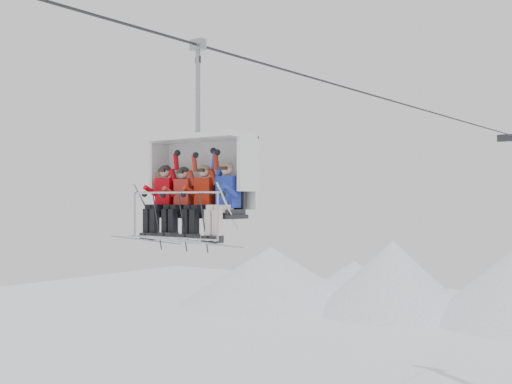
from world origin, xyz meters
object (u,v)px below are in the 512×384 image
Objects in this scene: chairlift_carrier at (202,175)px; skier_far_right at (224,198)px; skier_center_right at (202,199)px; skier_center_left at (181,199)px; skier_far_left at (162,198)px.

skier_far_right is at bearing -19.94° from chairlift_carrier.
skier_far_right is at bearing 0.35° from skier_center_right.
chairlift_carrier is 2.36× the size of skier_center_right.
chairlift_carrier reaches higher than skier_far_right.
chairlift_carrier is 0.65m from skier_center_left.
skier_far_right is at bearing 0.00° from skier_far_left.
chairlift_carrier reaches higher than skier_center_right.
chairlift_carrier reaches higher than skier_center_left.
chairlift_carrier is 0.99m from skier_far_left.
skier_center_left is at bearing -133.58° from chairlift_carrier.
skier_center_left is at bearing -0.69° from skier_far_left.
skier_center_right reaches higher than skier_center_left.
skier_far_left is at bearing 179.81° from skier_center_right.
skier_center_left is 1.00× the size of skier_center_right.
skier_center_left is at bearing -179.71° from skier_center_right.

